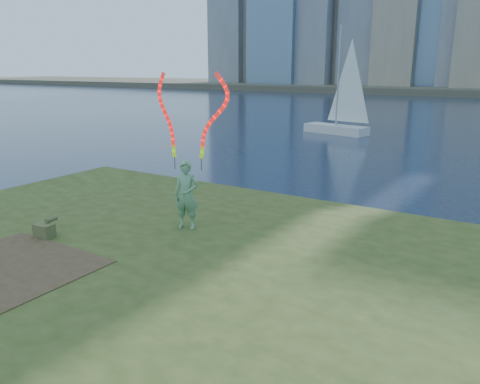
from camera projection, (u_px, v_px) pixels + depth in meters
The scene contains 6 objects.
ground at pixel (192, 274), 10.88m from camera, with size 320.00×320.00×0.00m, color #19253F.
grassy_knoll at pixel (118, 301), 8.91m from camera, with size 20.00×18.00×0.80m.
dirt_patch at pixel (2, 270), 9.17m from camera, with size 3.20×3.00×0.02m, color #47331E.
woman_with_ribbons at pixel (186, 172), 11.27m from camera, with size 1.98×0.74×4.07m.
canvas_bag at pixel (45, 230), 10.92m from camera, with size 0.47×0.54×0.43m.
sailboat at pixel (340, 116), 33.48m from camera, with size 5.02×2.50×7.55m.
Camera 1 is at (6.26, -7.90, 4.65)m, focal length 35.00 mm.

